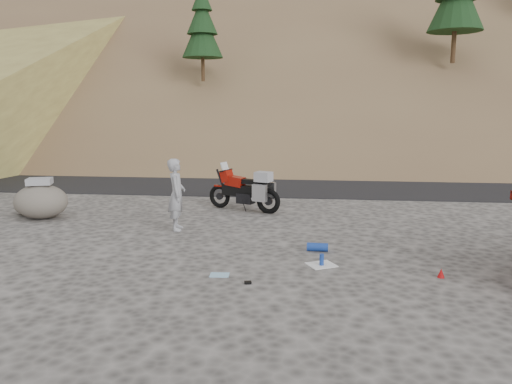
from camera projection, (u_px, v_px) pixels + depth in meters
ground at (246, 243)px, 10.99m from camera, size 140.00×140.00×0.00m
road at (276, 182)px, 19.81m from camera, size 120.00×7.00×0.05m
hillside at (301, 23)px, 49.15m from camera, size 120.00×73.00×46.72m
motorcycle at (247, 191)px, 14.26m from camera, size 2.22×1.17×1.39m
man at (178, 229)px, 12.18m from camera, size 0.53×0.70×1.74m
boulder at (41, 201)px, 13.33m from camera, size 1.52×1.33×1.10m
small_rock at (29, 206)px, 13.87m from camera, size 0.87×0.80×0.46m
gear_white_cloth at (321, 265)px, 9.43m from camera, size 0.64×0.62×0.02m
gear_blue_mat at (317, 247)px, 10.34m from camera, size 0.44×0.19×0.17m
gear_bottle at (322, 260)px, 9.37m from camera, size 0.09×0.09×0.23m
gear_funnel at (441, 273)px, 8.74m from camera, size 0.14×0.14×0.16m
gear_glove_b at (248, 283)px, 8.45m from camera, size 0.13×0.11×0.04m
gear_blue_cloth at (220, 275)px, 8.87m from camera, size 0.36×0.27×0.01m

